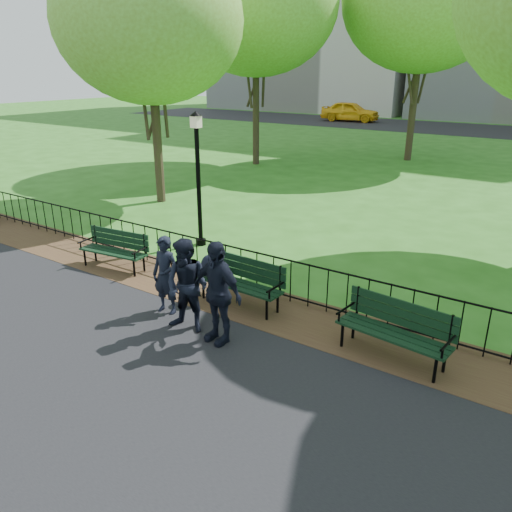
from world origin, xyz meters
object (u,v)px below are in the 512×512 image
Objects in this scene: tree_mid_w at (256,3)px; person_left at (166,275)px; park_bench_left_a at (116,245)px; taxi at (350,111)px; person_mid at (187,286)px; person_right at (217,292)px; park_bench_main at (227,272)px; park_bench_right_a at (396,324)px; tree_far_c at (424,0)px; tree_near_w at (149,21)px; lamppost at (198,175)px.

tree_mid_w is 6.73× the size of person_left.
park_bench_left_a is 35.51m from taxi.
person_right is (0.65, 0.01, 0.05)m from person_mid.
tree_mid_w is at bearing 124.14° from park_bench_main.
tree_far_c is at bearing 114.09° from park_bench_right_a.
taxi is (-10.45, 16.10, -6.38)m from tree_far_c.
tree_near_w reaches higher than person_left.
park_bench_left_a is 0.97× the size of person_right.
park_bench_main is at bearing 129.27° from person_right.
park_bench_left_a is 2.73m from lamppost.
tree_near_w is 10.97m from person_right.
park_bench_main is 0.17× the size of tree_far_c.
park_bench_main is at bearing 47.49° from person_left.
person_left is at bearing -59.05° from lamppost.
tree_far_c is at bearing 86.59° from person_left.
lamppost is 0.34× the size of tree_mid_w.
tree_far_c is 2.12× the size of taxi.
park_bench_main is 0.18× the size of tree_mid_w.
park_bench_right_a is 0.38× the size of taxi.
tree_mid_w reaches higher than person_right.
person_left is at bearing -28.54° from park_bench_left_a.
lamppost is at bearing 164.54° from park_bench_right_a.
person_left reaches higher than park_bench_left_a.
lamppost is 12.90m from tree_mid_w.
person_right is at bearing -80.67° from tree_far_c.
person_left is at bearing -168.43° from taxi.
person_mid is 37.77m from taxi.
person_right is (4.00, -1.28, 0.36)m from park_bench_left_a.
person_mid is at bearing -167.43° from taxi.
park_bench_right_a is at bearing -8.19° from park_bench_left_a.
person_right is 37.99m from taxi.
tree_mid_w is 17.47m from person_mid.
tree_mid_w is (-5.42, 10.51, 5.14)m from lamppost.
park_bench_left_a is 1.16× the size of person_left.
tree_far_c is at bearing 88.93° from person_mid.
tree_far_c is 20.55m from person_mid.
park_bench_right_a is at bearing -21.78° from lamppost.
person_left is at bearing 150.97° from person_mid.
tree_near_w is 10.56m from person_mid.
tree_far_c is at bearing 99.50° from park_bench_main.
park_bench_left_a is (-3.21, -0.00, -0.10)m from park_bench_main.
park_bench_left_a is 19.29m from tree_far_c.
person_mid is at bearing -52.33° from lamppost.
park_bench_right_a is 37.95m from taxi.
tree_far_c is (0.82, 18.08, 6.68)m from park_bench_left_a.
tree_far_c reaches higher than person_mid.
person_left reaches higher than park_bench_right_a.
tree_near_w is 0.82× the size of tree_mid_w.
tree_near_w is at bearing 146.45° from lamppost.
tree_near_w is (-6.77, 5.06, 5.06)m from park_bench_main.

